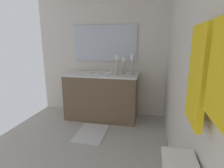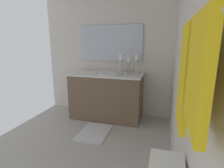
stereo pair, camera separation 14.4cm
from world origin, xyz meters
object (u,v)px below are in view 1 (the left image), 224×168
at_px(vanity_cabinet, 102,96).
at_px(candle_holder_short, 124,65).
at_px(towel_bar, 220,24).
at_px(towel_near_vanity, 197,76).
at_px(bath_mat, 91,133).
at_px(candle_holder_mid, 116,64).
at_px(mirror, 105,43).
at_px(sink_basin, 101,76).
at_px(candle_holder_tall, 132,64).

bearing_deg(vanity_cabinet, candle_holder_short, 101.50).
height_order(towel_bar, towel_near_vanity, towel_near_vanity).
distance_m(vanity_cabinet, towel_near_vanity, 2.46).
relative_size(vanity_cabinet, bath_mat, 2.20).
bearing_deg(candle_holder_short, candle_holder_mid, -33.93).
bearing_deg(towel_near_vanity, bath_mat, -142.63).
bearing_deg(towel_bar, towel_near_vanity, -174.17).
relative_size(mirror, bath_mat, 2.00).
distance_m(sink_basin, candle_holder_short, 0.44).
bearing_deg(towel_bar, sink_basin, -153.57).
height_order(vanity_cabinet, mirror, mirror).
bearing_deg(vanity_cabinet, towel_bar, 26.45).
bearing_deg(candle_holder_mid, vanity_cabinet, -104.16).
height_order(candle_holder_short, candle_holder_mid, candle_holder_mid).
xyz_separation_m(mirror, candle_holder_short, (0.20, 0.39, -0.37)).
relative_size(sink_basin, candle_holder_mid, 1.15).
bearing_deg(vanity_cabinet, towel_near_vanity, 27.99).
relative_size(sink_basin, towel_bar, 0.57).
bearing_deg(towel_bar, bath_mat, -145.35).
relative_size(candle_holder_tall, towel_near_vanity, 0.66).
relative_size(candle_holder_tall, towel_bar, 0.49).
distance_m(candle_holder_tall, candle_holder_short, 0.15).
bearing_deg(sink_basin, candle_holder_tall, 95.39).
relative_size(candle_holder_tall, bath_mat, 0.57).
bearing_deg(vanity_cabinet, candle_holder_mid, 75.84).
xyz_separation_m(sink_basin, candle_holder_short, (-0.08, 0.39, 0.20)).
relative_size(candle_holder_mid, bath_mat, 0.58).
relative_size(candle_holder_short, towel_bar, 0.42).
bearing_deg(bath_mat, vanity_cabinet, -180.00).
xyz_separation_m(candle_holder_mid, towel_near_vanity, (1.98, 0.80, 0.19)).
bearing_deg(mirror, vanity_cabinet, -0.01).
bearing_deg(candle_holder_short, towel_near_vanity, 18.16).
bearing_deg(bath_mat, candle_holder_tall, 141.39).
relative_size(vanity_cabinet, towel_bar, 1.87).
distance_m(candle_holder_tall, bath_mat, 1.34).
height_order(mirror, towel_bar, mirror).
distance_m(vanity_cabinet, towel_bar, 2.70).
relative_size(towel_bar, towel_near_vanity, 1.36).
xyz_separation_m(candle_holder_mid, towel_bar, (2.16, 0.82, 0.43)).
distance_m(mirror, candle_holder_mid, 0.57).
distance_m(candle_holder_tall, towel_bar, 2.39).
distance_m(mirror, bath_mat, 1.64).
distance_m(candle_holder_short, bath_mat, 1.28).
distance_m(candle_holder_short, towel_near_vanity, 2.26).
distance_m(sink_basin, candle_holder_mid, 0.37).
bearing_deg(bath_mat, towel_bar, 34.65).
distance_m(towel_bar, towel_near_vanity, 0.30).
xyz_separation_m(towel_near_vanity, bath_mat, (-1.43, -1.09, -1.21)).
relative_size(candle_holder_short, towel_near_vanity, 0.57).
relative_size(mirror, towel_bar, 1.70).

